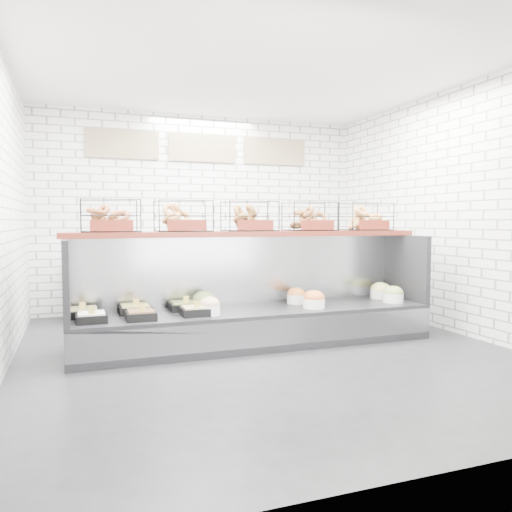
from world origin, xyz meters
name	(u,v)px	position (x,y,z in m)	size (l,w,h in m)	color
ground	(266,350)	(0.00, 0.00, 0.00)	(5.50, 5.50, 0.00)	black
room_shell	(247,162)	(0.00, 0.60, 2.06)	(5.02, 5.51, 3.01)	white
display_case	(254,314)	(-0.01, 0.35, 0.33)	(4.00, 0.90, 1.20)	black
bagel_shelf	(250,220)	(0.00, 0.52, 1.38)	(4.10, 0.50, 0.40)	#531A11
prep_counter	(208,281)	(-0.01, 2.43, 0.47)	(4.00, 0.60, 1.20)	#93969B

